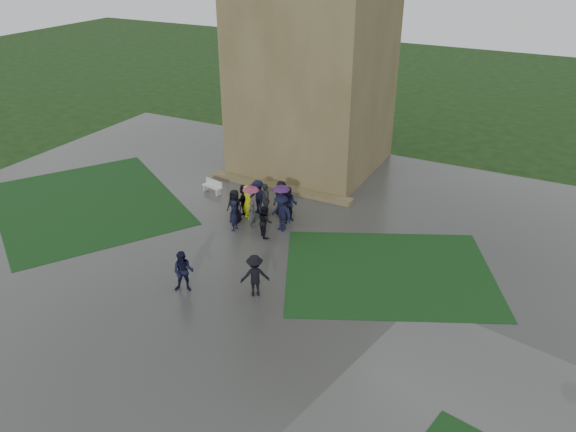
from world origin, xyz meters
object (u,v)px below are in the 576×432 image
at_px(tower, 314,18).
at_px(pedestrian_near, 255,275).
at_px(bench, 213,186).
at_px(pedestrian_mid, 183,272).

xyz_separation_m(tower, pedestrian_near, (4.12, -14.16, -8.06)).
xyz_separation_m(tower, bench, (-3.16, -6.56, -8.60)).
distance_m(tower, bench, 11.26).
distance_m(tower, pedestrian_mid, 17.32).
bearing_deg(tower, pedestrian_near, -73.77).
xyz_separation_m(tower, pedestrian_mid, (1.36, -15.26, -8.07)).
bearing_deg(pedestrian_near, tower, -109.20).
bearing_deg(pedestrian_near, pedestrian_mid, -13.72).
relative_size(bench, pedestrian_near, 0.73).
distance_m(tower, pedestrian_near, 16.81).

